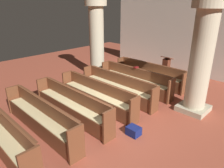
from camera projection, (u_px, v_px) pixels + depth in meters
ground_plane at (109, 121)px, 6.43m from camera, size 19.20×19.20×0.00m
back_wall at (201, 29)px, 9.65m from camera, size 10.00×0.16×4.50m
pew_row_0 at (149, 73)px, 9.19m from camera, size 3.41×0.46×0.90m
pew_row_1 at (134, 79)px, 8.50m from camera, size 3.41×0.46×0.90m
pew_row_2 at (117, 86)px, 7.80m from camera, size 3.41×0.47×0.90m
pew_row_3 at (96, 94)px, 7.11m from camera, size 3.41×0.46×0.90m
pew_row_4 at (71, 104)px, 6.42m from camera, size 3.41×0.46×0.90m
pew_row_5 at (40, 116)px, 5.72m from camera, size 3.41×0.47×0.90m
pew_row_6 at (0, 132)px, 5.03m from camera, size 3.41×0.46×0.90m
pillar_aisle_side at (201, 57)px, 6.35m from camera, size 0.99×0.99×3.56m
pillar_far_side at (97, 38)px, 9.74m from camera, size 0.99×0.99×3.56m
lectern at (166, 69)px, 9.85m from camera, size 0.48×0.45×1.08m
hymn_book at (136, 67)px, 8.53m from camera, size 0.13×0.21×0.04m
kneeler_box_navy at (134, 131)px, 5.70m from camera, size 0.36×0.30×0.24m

